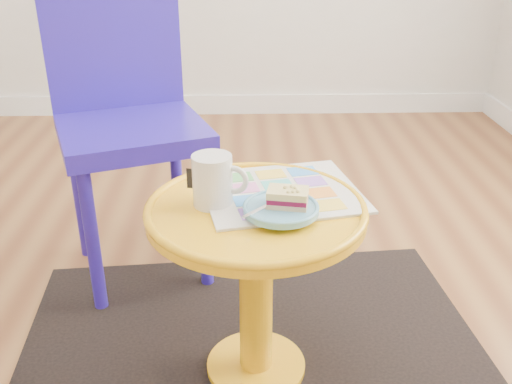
{
  "coord_description": "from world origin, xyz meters",
  "views": [
    {
      "loc": [
        0.43,
        -1.47,
        1.1
      ],
      "look_at": [
        0.47,
        -0.28,
        0.53
      ],
      "focal_mm": 40.0,
      "sensor_mm": 36.0,
      "label": 1
    }
  ],
  "objects_px": {
    "mug": "(214,179)",
    "plate": "(281,209)",
    "chair": "(125,105)",
    "newspaper": "(281,192)",
    "side_table": "(256,258)"
  },
  "relations": [
    {
      "from": "side_table",
      "to": "plate",
      "type": "distance_m",
      "value": 0.17
    },
    {
      "from": "mug",
      "to": "plate",
      "type": "height_order",
      "value": "mug"
    },
    {
      "from": "chair",
      "to": "plate",
      "type": "height_order",
      "value": "chair"
    },
    {
      "from": "side_table",
      "to": "chair",
      "type": "xyz_separation_m",
      "value": [
        -0.4,
        0.58,
        0.21
      ]
    },
    {
      "from": "mug",
      "to": "side_table",
      "type": "bearing_deg",
      "value": 2.44
    },
    {
      "from": "plate",
      "to": "mug",
      "type": "bearing_deg",
      "value": 156.33
    },
    {
      "from": "mug",
      "to": "newspaper",
      "type": "bearing_deg",
      "value": 32.78
    },
    {
      "from": "chair",
      "to": "mug",
      "type": "height_order",
      "value": "chair"
    },
    {
      "from": "chair",
      "to": "newspaper",
      "type": "relative_size",
      "value": 2.63
    },
    {
      "from": "newspaper",
      "to": "mug",
      "type": "bearing_deg",
      "value": -172.45
    },
    {
      "from": "plate",
      "to": "chair",
      "type": "bearing_deg",
      "value": 125.91
    },
    {
      "from": "chair",
      "to": "newspaper",
      "type": "xyz_separation_m",
      "value": [
        0.47,
        -0.51,
        -0.07
      ]
    },
    {
      "from": "newspaper",
      "to": "side_table",
      "type": "bearing_deg",
      "value": -141.65
    },
    {
      "from": "mug",
      "to": "plate",
      "type": "bearing_deg",
      "value": -9.9
    },
    {
      "from": "side_table",
      "to": "newspaper",
      "type": "distance_m",
      "value": 0.17
    }
  ]
}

